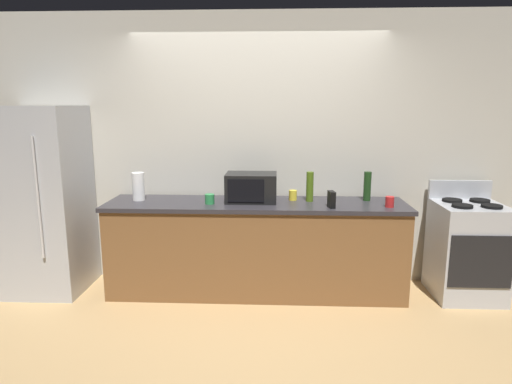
# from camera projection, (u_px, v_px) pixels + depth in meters

# --- Properties ---
(ground_plane) EXTENTS (8.00, 8.00, 0.00)m
(ground_plane) POSITION_uv_depth(u_px,v_px,m) (254.00, 310.00, 3.96)
(ground_plane) COLOR tan
(back_wall) EXTENTS (6.40, 0.10, 2.70)m
(back_wall) POSITION_uv_depth(u_px,v_px,m) (258.00, 151.00, 4.50)
(back_wall) COLOR beige
(back_wall) RESTS_ON ground_plane
(counter_run) EXTENTS (2.84, 0.64, 0.90)m
(counter_run) POSITION_uv_depth(u_px,v_px,m) (256.00, 248.00, 4.27)
(counter_run) COLOR brown
(counter_run) RESTS_ON ground_plane
(refrigerator) EXTENTS (0.72, 0.73, 1.80)m
(refrigerator) POSITION_uv_depth(u_px,v_px,m) (45.00, 200.00, 4.27)
(refrigerator) COLOR #B7BABF
(refrigerator) RESTS_ON ground_plane
(stove_range) EXTENTS (0.60, 0.61, 1.08)m
(stove_range) POSITION_uv_depth(u_px,v_px,m) (467.00, 250.00, 4.18)
(stove_range) COLOR #B7BABF
(stove_range) RESTS_ON ground_plane
(microwave) EXTENTS (0.48, 0.35, 0.27)m
(microwave) POSITION_uv_depth(u_px,v_px,m) (251.00, 187.00, 4.20)
(microwave) COLOR black
(microwave) RESTS_ON counter_run
(paper_towel_roll) EXTENTS (0.12, 0.12, 0.27)m
(paper_towel_roll) POSITION_uv_depth(u_px,v_px,m) (138.00, 186.00, 4.26)
(paper_towel_roll) COLOR white
(paper_towel_roll) RESTS_ON counter_run
(cordless_phone) EXTENTS (0.07, 0.12, 0.15)m
(cordless_phone) POSITION_uv_depth(u_px,v_px,m) (331.00, 199.00, 3.95)
(cordless_phone) COLOR black
(cordless_phone) RESTS_ON counter_run
(bottle_olive_oil) EXTENTS (0.07, 0.07, 0.29)m
(bottle_olive_oil) POSITION_uv_depth(u_px,v_px,m) (310.00, 187.00, 4.20)
(bottle_olive_oil) COLOR #4C6B19
(bottle_olive_oil) RESTS_ON counter_run
(bottle_wine) EXTENTS (0.07, 0.07, 0.28)m
(bottle_wine) POSITION_uv_depth(u_px,v_px,m) (367.00, 186.00, 4.24)
(bottle_wine) COLOR #1E3F19
(bottle_wine) RESTS_ON counter_run
(mug_yellow) EXTENTS (0.08, 0.08, 0.10)m
(mug_yellow) POSITION_uv_depth(u_px,v_px,m) (293.00, 195.00, 4.27)
(mug_yellow) COLOR yellow
(mug_yellow) RESTS_ON counter_run
(mug_green) EXTENTS (0.09, 0.09, 0.09)m
(mug_green) POSITION_uv_depth(u_px,v_px,m) (210.00, 199.00, 4.11)
(mug_green) COLOR #2D8C47
(mug_green) RESTS_ON counter_run
(mug_red) EXTENTS (0.08, 0.08, 0.10)m
(mug_red) POSITION_uv_depth(u_px,v_px,m) (390.00, 202.00, 3.98)
(mug_red) COLOR red
(mug_red) RESTS_ON counter_run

